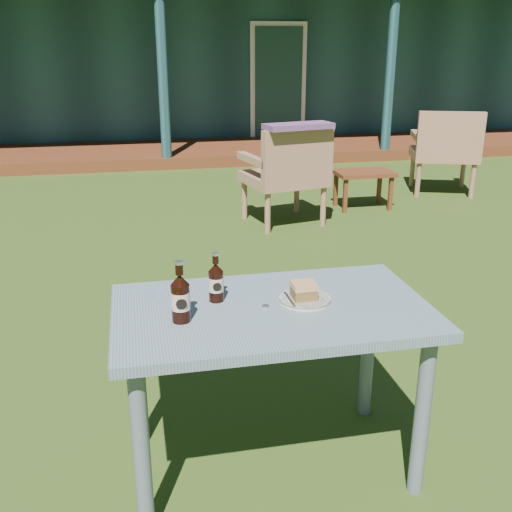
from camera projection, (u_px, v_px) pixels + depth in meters
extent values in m
plane|color=#334916|center=(216.00, 308.00, 3.99)|extent=(80.00, 80.00, 0.00)
cube|color=#1A3E44|center=(149.00, 62.00, 12.31)|extent=(15.00, 6.00, 2.60)
cube|color=#5C2B16|center=(164.00, 153.00, 9.13)|extent=(15.00, 1.80, 0.16)
cylinder|color=#1A3E44|center=(163.00, 78.00, 8.00)|extent=(0.14, 0.14, 2.45)
cylinder|color=#1A3E44|center=(390.00, 76.00, 8.63)|extent=(0.14, 0.14, 2.45)
cube|color=white|center=(278.00, 85.00, 10.01)|extent=(0.95, 0.06, 2.00)
cube|color=#193D38|center=(278.00, 85.00, 9.99)|extent=(0.80, 0.04, 1.85)
cube|color=slate|center=(272.00, 311.00, 2.28)|extent=(1.20, 0.70, 0.04)
cylinder|color=slate|center=(142.00, 453.00, 2.05)|extent=(0.06, 0.06, 0.68)
cylinder|color=slate|center=(422.00, 416.00, 2.25)|extent=(0.06, 0.06, 0.68)
cylinder|color=slate|center=(138.00, 373.00, 2.55)|extent=(0.06, 0.06, 0.68)
cylinder|color=slate|center=(368.00, 349.00, 2.75)|extent=(0.06, 0.06, 0.68)
cylinder|color=silver|center=(305.00, 299.00, 2.32)|extent=(0.20, 0.20, 0.01)
cylinder|color=olive|center=(305.00, 298.00, 2.32)|extent=(0.20, 0.20, 0.00)
cube|color=brown|center=(304.00, 293.00, 2.31)|extent=(0.09, 0.08, 0.04)
cube|color=tan|center=(304.00, 285.00, 2.30)|extent=(0.09, 0.09, 0.02)
cube|color=silver|center=(289.00, 299.00, 2.30)|extent=(0.02, 0.14, 0.00)
cylinder|color=black|center=(216.00, 286.00, 2.31)|extent=(0.06, 0.06, 0.12)
cone|color=black|center=(216.00, 268.00, 2.28)|extent=(0.06, 0.06, 0.03)
cylinder|color=black|center=(215.00, 259.00, 2.27)|extent=(0.02, 0.02, 0.03)
cylinder|color=silver|center=(215.00, 254.00, 2.26)|extent=(0.03, 0.03, 0.01)
cylinder|color=beige|center=(216.00, 284.00, 2.30)|extent=(0.06, 0.06, 0.06)
cylinder|color=black|center=(217.00, 287.00, 2.27)|extent=(0.03, 0.00, 0.03)
cylinder|color=black|center=(181.00, 303.00, 2.13)|extent=(0.07, 0.07, 0.14)
cone|color=black|center=(180.00, 280.00, 2.10)|extent=(0.07, 0.07, 0.04)
cylinder|color=black|center=(179.00, 269.00, 2.09)|extent=(0.03, 0.03, 0.04)
cylinder|color=silver|center=(179.00, 263.00, 2.08)|extent=(0.03, 0.03, 0.01)
cylinder|color=beige|center=(181.00, 300.00, 2.13)|extent=(0.07, 0.07, 0.06)
cylinder|color=black|center=(181.00, 304.00, 2.10)|extent=(0.04, 0.00, 0.04)
cylinder|color=silver|center=(266.00, 307.00, 2.26)|extent=(0.03, 0.03, 0.01)
cube|color=#9B684D|center=(283.00, 178.00, 5.76)|extent=(0.82, 0.79, 0.10)
cube|color=#9B684D|center=(298.00, 154.00, 5.42)|extent=(0.70, 0.23, 0.46)
cube|color=#9B684D|center=(311.00, 155.00, 5.83)|extent=(0.20, 0.61, 0.07)
cube|color=#9B684D|center=(253.00, 160.00, 5.59)|extent=(0.20, 0.61, 0.07)
cylinder|color=#9B684D|center=(297.00, 194.00, 6.19)|extent=(0.05, 0.05, 0.39)
cylinder|color=#9B684D|center=(244.00, 200.00, 5.96)|extent=(0.05, 0.05, 0.39)
cylinder|color=#9B684D|center=(323.00, 206.00, 5.72)|extent=(0.05, 0.05, 0.39)
cylinder|color=#9B684D|center=(268.00, 213.00, 5.49)|extent=(0.05, 0.05, 0.39)
cube|color=#9B684D|center=(443.00, 154.00, 6.95)|extent=(0.89, 0.86, 0.10)
cube|color=#9B684D|center=(450.00, 133.00, 6.59)|extent=(0.70, 0.32, 0.47)
cube|color=#9B684D|center=(473.00, 137.00, 6.87)|extent=(0.28, 0.61, 0.07)
cube|color=#9B684D|center=(417.00, 136.00, 6.94)|extent=(0.28, 0.61, 0.07)
cylinder|color=#9B684D|center=(463.00, 171.00, 7.26)|extent=(0.06, 0.06, 0.39)
cylinder|color=#9B684D|center=(412.00, 170.00, 7.33)|extent=(0.06, 0.06, 0.39)
cylinder|color=#9B684D|center=(473.00, 181.00, 6.74)|extent=(0.06, 0.06, 0.39)
cylinder|color=#9B684D|center=(418.00, 180.00, 6.81)|extent=(0.06, 0.06, 0.39)
cube|color=#643F66|center=(298.00, 126.00, 5.34)|extent=(0.66, 0.37, 0.05)
cube|color=#5C2B16|center=(364.00, 173.00, 6.28)|extent=(0.60, 0.40, 0.04)
cube|color=#5C2B16|center=(345.00, 196.00, 6.16)|extent=(0.04, 0.04, 0.36)
cube|color=#5C2B16|center=(391.00, 194.00, 6.26)|extent=(0.04, 0.04, 0.36)
cube|color=#5C2B16|center=(336.00, 189.00, 6.44)|extent=(0.04, 0.04, 0.36)
cube|color=#5C2B16|center=(379.00, 187.00, 6.54)|extent=(0.04, 0.04, 0.36)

